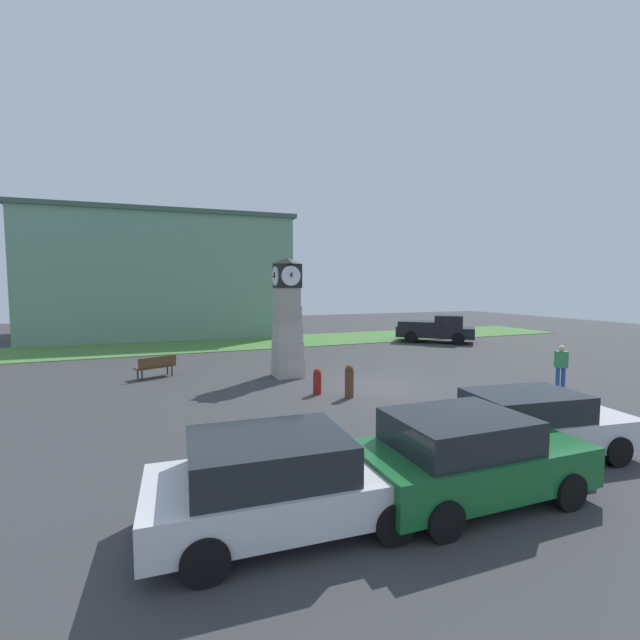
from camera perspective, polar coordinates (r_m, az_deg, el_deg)
ground_plane at (r=16.62m, az=7.50°, el=-8.66°), size 74.88×74.88×0.00m
clock_tower at (r=17.84m, az=-4.36°, el=-0.13°), size 1.31×1.24×4.94m
bollard_near_tower at (r=14.68m, az=3.93°, el=-8.12°), size 0.30×0.30×1.13m
bollard_mid_row at (r=15.12m, az=-0.37°, el=-8.16°), size 0.29×0.29×0.91m
car_navy_sedan at (r=7.15m, az=-4.96°, el=-20.51°), size 4.45×2.30×1.50m
car_near_tower at (r=8.41m, az=19.01°, el=-16.64°), size 4.14×2.17×1.55m
car_by_building at (r=10.76m, az=26.53°, el=-12.32°), size 4.45×2.25×1.48m
pickup_truck at (r=29.88m, az=15.19°, el=-1.08°), size 5.19×4.93×1.85m
bench at (r=19.00m, az=-21.04°, el=-5.64°), size 1.68×1.15×0.90m
pedestrian_crossing_lot at (r=18.04m, az=29.46°, el=-5.16°), size 0.46×0.39×1.63m
warehouse_blue_far at (r=36.35m, az=-19.91°, el=5.45°), size 18.83×12.76×9.02m
grass_verge_far at (r=29.17m, az=-5.93°, el=-2.88°), size 44.93×6.31×0.04m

